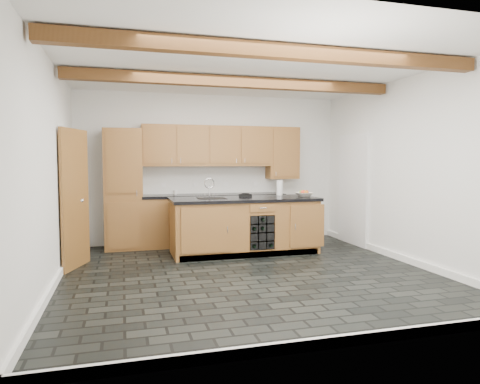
# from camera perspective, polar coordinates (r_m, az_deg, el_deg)

# --- Properties ---
(ground) EXTENTS (5.00, 5.00, 0.00)m
(ground) POSITION_cam_1_polar(r_m,az_deg,el_deg) (6.01, 1.17, -10.71)
(ground) COLOR black
(ground) RESTS_ON ground
(room_shell) EXTENTS (5.01, 5.00, 5.00)m
(room_shell) POSITION_cam_1_polar(r_m,az_deg,el_deg) (6.30, -0.93, 4.01)
(room_shell) COLOR white
(room_shell) RESTS_ON ground
(back_cabinetry) EXTENTS (3.65, 0.62, 2.20)m
(back_cabinetry) POSITION_cam_1_polar(r_m,az_deg,el_deg) (7.93, -6.04, 0.04)
(back_cabinetry) COLOR #965E30
(back_cabinetry) RESTS_ON ground
(island) EXTENTS (2.48, 0.96, 0.93)m
(island) POSITION_cam_1_polar(r_m,az_deg,el_deg) (7.21, 0.60, -4.46)
(island) COLOR #965E30
(island) RESTS_ON ground
(faucet) EXTENTS (0.45, 0.40, 0.34)m
(faucet) POSITION_cam_1_polar(r_m,az_deg,el_deg) (7.07, -3.85, -0.56)
(faucet) COLOR black
(faucet) RESTS_ON island
(kitchen_scale) EXTENTS (0.21, 0.14, 0.06)m
(kitchen_scale) POSITION_cam_1_polar(r_m,az_deg,el_deg) (7.35, 0.73, -0.41)
(kitchen_scale) COLOR black
(kitchen_scale) RESTS_ON island
(fruit_bowl) EXTENTS (0.33, 0.33, 0.07)m
(fruit_bowl) POSITION_cam_1_polar(r_m,az_deg,el_deg) (7.51, 8.53, -0.32)
(fruit_bowl) COLOR silver
(fruit_bowl) RESTS_ON island
(fruit_cluster) EXTENTS (0.16, 0.17, 0.07)m
(fruit_cluster) POSITION_cam_1_polar(r_m,az_deg,el_deg) (7.50, 8.54, -0.03)
(fruit_cluster) COLOR red
(fruit_cluster) RESTS_ON fruit_bowl
(paper_towel) EXTENTS (0.11, 0.11, 0.27)m
(paper_towel) POSITION_cam_1_polar(r_m,az_deg,el_deg) (7.73, 5.29, 0.57)
(paper_towel) COLOR white
(paper_towel) RESTS_ON island
(mug) EXTENTS (0.11, 0.11, 0.08)m
(mug) POSITION_cam_1_polar(r_m,az_deg,el_deg) (7.96, -8.61, -0.04)
(mug) COLOR white
(mug) RESTS_ON back_cabinetry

